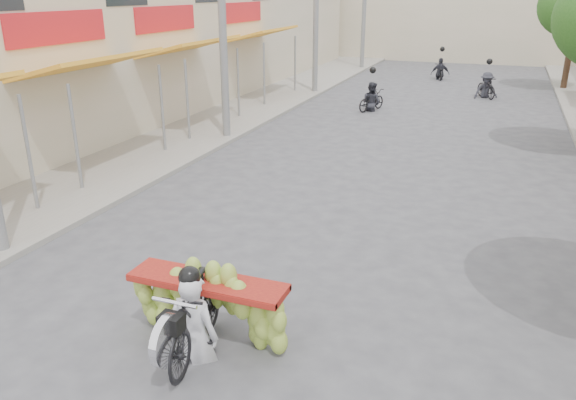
# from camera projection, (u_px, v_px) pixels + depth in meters

# --- Properties ---
(sidewalk_left) EXTENTS (4.00, 60.00, 0.12)m
(sidewalk_left) POSITION_uv_depth(u_px,v_px,m) (225.00, 115.00, 21.19)
(sidewalk_left) COLOR gray
(sidewalk_left) RESTS_ON ground
(shophouse_row_left) EXTENTS (9.77, 40.00, 6.00)m
(shophouse_row_left) POSITION_uv_depth(u_px,v_px,m) (89.00, 32.00, 20.92)
(shophouse_row_left) COLOR beige
(shophouse_row_left) RESTS_ON ground
(far_building) EXTENTS (20.00, 6.00, 7.00)m
(far_building) POSITION_uv_depth(u_px,v_px,m) (471.00, 5.00, 37.77)
(far_building) COLOR beige
(far_building) RESTS_ON ground
(utility_pole_mid) EXTENTS (0.60, 0.24, 8.00)m
(utility_pole_mid) POSITION_uv_depth(u_px,v_px,m) (222.00, 7.00, 16.64)
(utility_pole_mid) COLOR slate
(utility_pole_mid) RESTS_ON ground
(utility_pole_far) EXTENTS (0.60, 0.24, 8.00)m
(utility_pole_far) POSITION_uv_depth(u_px,v_px,m) (316.00, 1.00, 24.51)
(utility_pole_far) COLOR slate
(utility_pole_far) RESTS_ON ground
(banana_motorbike) EXTENTS (2.20, 1.94, 2.22)m
(banana_motorbike) POSITION_uv_depth(u_px,v_px,m) (199.00, 301.00, 7.25)
(banana_motorbike) COLOR black
(banana_motorbike) RESTS_ON ground
(bg_motorbike_a) EXTENTS (1.06, 1.58, 1.95)m
(bg_motorbike_a) POSITION_uv_depth(u_px,v_px,m) (372.00, 91.00, 21.97)
(bg_motorbike_a) COLOR black
(bg_motorbike_a) RESTS_ON ground
(bg_motorbike_b) EXTENTS (1.19, 1.62, 1.95)m
(bg_motorbike_b) POSITION_uv_depth(u_px,v_px,m) (487.00, 78.00, 24.51)
(bg_motorbike_b) COLOR black
(bg_motorbike_b) RESTS_ON ground
(bg_motorbike_c) EXTENTS (1.06, 1.47, 1.95)m
(bg_motorbike_c) POSITION_uv_depth(u_px,v_px,m) (441.00, 63.00, 29.56)
(bg_motorbike_c) COLOR black
(bg_motorbike_c) RESTS_ON ground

